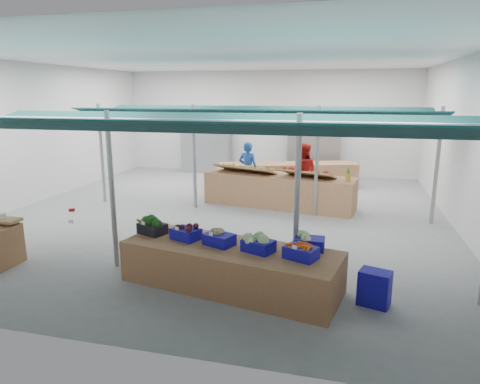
{
  "coord_description": "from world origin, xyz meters",
  "views": [
    {
      "loc": [
        3.28,
        -11.05,
        3.33
      ],
      "look_at": [
        0.9,
        -1.6,
        1.05
      ],
      "focal_mm": 32.0,
      "sensor_mm": 36.0,
      "label": 1
    }
  ],
  "objects": [
    {
      "name": "sparrow",
      "position": [
        -0.38,
        -4.13,
        0.99
      ],
      "size": [
        0.12,
        0.09,
        0.11
      ],
      "rotation": [
        0.0,
        0.0,
        -0.39
      ],
      "color": "brown",
      "rests_on": "crate_broccoli"
    },
    {
      "name": "crate_celeriac",
      "position": [
        1.21,
        -4.31,
        0.88
      ],
      "size": [
        0.6,
        0.51,
        0.31
      ],
      "rotation": [
        0.0,
        0.0,
        -0.39
      ],
      "color": "#120D93",
      "rests_on": "veg_counter"
    },
    {
      "name": "vendor_left",
      "position": [
        0.17,
        2.34,
        0.89
      ],
      "size": [
        0.71,
        0.53,
        1.78
      ],
      "primitive_type": "imported",
      "rotation": [
        0.0,
        0.0,
        2.98
      ],
      "color": "#1949A4",
      "rests_on": "floor"
    },
    {
      "name": "crate_beets",
      "position": [
        0.54,
        -4.17,
        0.87
      ],
      "size": [
        0.6,
        0.51,
        0.29
      ],
      "rotation": [
        0.0,
        0.0,
        -0.39
      ],
      "color": "#120D93",
      "rests_on": "veg_counter"
    },
    {
      "name": "back_shelving_right",
      "position": [
        2.0,
        6.0,
        1.0
      ],
      "size": [
        2.0,
        0.5,
        2.0
      ],
      "primitive_type": "cube",
      "color": "#B23F33",
      "rests_on": "floor"
    },
    {
      "name": "back_shelving_left",
      "position": [
        -2.5,
        6.0,
        1.0
      ],
      "size": [
        2.0,
        0.5,
        2.0
      ],
      "primitive_type": "cube",
      "color": "#B23F33",
      "rests_on": "floor"
    },
    {
      "name": "apple_heap_yellow",
      "position": [
        0.31,
        1.3,
        1.12
      ],
      "size": [
        2.02,
        1.27,
        0.27
      ],
      "rotation": [
        0.0,
        0.0,
        -0.33
      ],
      "color": "#997247",
      "rests_on": "fruit_counter"
    },
    {
      "name": "hall",
      "position": [
        0.0,
        1.44,
        2.65
      ],
      "size": [
        13.0,
        13.0,
        13.0
      ],
      "color": "silver",
      "rests_on": "ground"
    },
    {
      "name": "crate_broccoli",
      "position": [
        -0.19,
        -4.03,
        0.9
      ],
      "size": [
        0.6,
        0.51,
        0.35
      ],
      "rotation": [
        0.0,
        0.0,
        -0.39
      ],
      "color": "black",
      "rests_on": "veg_counter"
    },
    {
      "name": "crate_stack",
      "position": [
        3.82,
        -4.43,
        0.29
      ],
      "size": [
        0.56,
        0.46,
        0.58
      ],
      "primitive_type": "cube",
      "rotation": [
        0.0,
        0.0,
        -0.3
      ],
      "color": "#120D93",
      "rests_on": "floor"
    },
    {
      "name": "awnings",
      "position": [
        0.75,
        -1.75,
        2.78
      ],
      "size": [
        9.5,
        7.08,
        0.3
      ],
      "color": "#0A2C29",
      "rests_on": "pole_grid"
    },
    {
      "name": "vendor_right",
      "position": [
        1.97,
        2.34,
        0.89
      ],
      "size": [
        0.96,
        0.81,
        1.78
      ],
      "primitive_type": "imported",
      "rotation": [
        0.0,
        0.0,
        2.98
      ],
      "color": "#A41714",
      "rests_on": "floor"
    },
    {
      "name": "floor",
      "position": [
        0.0,
        0.0,
        0.0
      ],
      "size": [
        13.0,
        13.0,
        0.0
      ],
      "primitive_type": "plane",
      "color": "slate",
      "rests_on": "ground"
    },
    {
      "name": "apple_heap_red",
      "position": [
        2.24,
        0.98,
        1.12
      ],
      "size": [
        1.65,
        1.15,
        0.27
      ],
      "rotation": [
        0.0,
        0.0,
        -0.33
      ],
      "color": "#997247",
      "rests_on": "fruit_counter"
    },
    {
      "name": "crate_extra",
      "position": [
        2.75,
        -4.13,
        0.89
      ],
      "size": [
        0.5,
        0.4,
        0.32
      ],
      "rotation": [
        0.0,
        0.0,
        0.01
      ],
      "color": "#120D93",
      "rests_on": "veg_counter"
    },
    {
      "name": "pole_ribbon",
      "position": [
        -1.85,
        -4.09,
        1.08
      ],
      "size": [
        0.12,
        0.12,
        0.28
      ],
      "color": "#B90C18",
      "rests_on": "pole_grid"
    },
    {
      "name": "pineapple",
      "position": [
        3.34,
        0.8,
        1.13
      ],
      "size": [
        0.14,
        0.14,
        0.39
      ],
      "rotation": [
        0.0,
        0.0,
        -0.33
      ],
      "color": "#8C6019",
      "rests_on": "fruit_counter"
    },
    {
      "name": "crate_carrots",
      "position": [
        2.65,
        -4.6,
        0.85
      ],
      "size": [
        0.6,
        0.51,
        0.29
      ],
      "rotation": [
        0.0,
        0.0,
        -0.39
      ],
      "color": "#120D93",
      "rests_on": "veg_counter"
    },
    {
      "name": "crate_cabbage",
      "position": [
        1.93,
        -4.45,
        0.9
      ],
      "size": [
        0.6,
        0.51,
        0.35
      ],
      "rotation": [
        0.0,
        0.0,
        -0.39
      ],
      "color": "#120D93",
      "rests_on": "veg_counter"
    },
    {
      "name": "pole_grid",
      "position": [
        0.75,
        -1.75,
        1.81
      ],
      "size": [
        10.0,
        4.6,
        3.0
      ],
      "color": "gray",
      "rests_on": "floor"
    },
    {
      "name": "veg_counter",
      "position": [
        1.41,
        -4.35,
        0.37
      ],
      "size": [
        3.97,
        1.98,
        0.74
      ],
      "primitive_type": "cube",
      "rotation": [
        0.0,
        0.0,
        -0.2
      ],
      "color": "brown",
      "rests_on": "floor"
    },
    {
      "name": "far_counter",
      "position": [
        1.27,
        3.91,
        0.44
      ],
      "size": [
        4.92,
        2.44,
        0.87
      ],
      "primitive_type": "cube",
      "rotation": [
        0.0,
        0.0,
        0.32
      ],
      "color": "brown",
      "rests_on": "floor"
    },
    {
      "name": "fruit_counter",
      "position": [
        1.37,
        1.24,
        0.48
      ],
      "size": [
        4.56,
        1.77,
        0.95
      ],
      "primitive_type": "cube",
      "rotation": [
        0.0,
        0.0,
        -0.16
      ],
      "color": "brown",
      "rests_on": "floor"
    }
  ]
}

